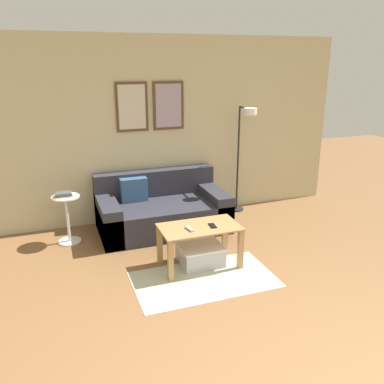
# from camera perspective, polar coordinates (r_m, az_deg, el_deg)

# --- Properties ---
(wall_back) EXTENTS (5.60, 0.09, 2.55)m
(wall_back) POSITION_cam_1_polar(r_m,az_deg,el_deg) (5.79, -5.11, 8.68)
(wall_back) COLOR #C6BC93
(wall_back) RESTS_ON ground_plane
(area_rug) EXTENTS (1.49, 0.85, 0.01)m
(area_rug) POSITION_cam_1_polar(r_m,az_deg,el_deg) (4.41, 1.71, -12.13)
(area_rug) COLOR #B2B79E
(area_rug) RESTS_ON ground_plane
(couch) EXTENTS (1.71, 0.95, 0.75)m
(couch) POSITION_cam_1_polar(r_m,az_deg,el_deg) (5.57, -4.33, -2.58)
(couch) COLOR #2D2D38
(couch) RESTS_ON ground_plane
(coffee_table) EXTENTS (0.88, 0.50, 0.48)m
(coffee_table) POSITION_cam_1_polar(r_m,az_deg,el_deg) (4.52, 1.07, -6.06)
(coffee_table) COLOR #AD7F4C
(coffee_table) RESTS_ON ground_plane
(storage_bin) EXTENTS (0.49, 0.44, 0.23)m
(storage_bin) POSITION_cam_1_polar(r_m,az_deg,el_deg) (4.68, 1.17, -8.67)
(storage_bin) COLOR #B2B2B7
(storage_bin) RESTS_ON ground_plane
(floor_lamp) EXTENTS (0.22, 0.52, 1.59)m
(floor_lamp) POSITION_cam_1_polar(r_m,az_deg,el_deg) (5.90, 7.35, 6.93)
(floor_lamp) COLOR black
(floor_lamp) RESTS_ON ground_plane
(side_table) EXTENTS (0.34, 0.34, 0.62)m
(side_table) POSITION_cam_1_polar(r_m,az_deg,el_deg) (5.33, -17.10, -3.09)
(side_table) COLOR white
(side_table) RESTS_ON ground_plane
(book_stack) EXTENTS (0.22, 0.18, 0.05)m
(book_stack) POSITION_cam_1_polar(r_m,az_deg,el_deg) (5.24, -17.54, -0.33)
(book_stack) COLOR #D8C666
(book_stack) RESTS_ON side_table
(remote_control) EXTENTS (0.06, 0.15, 0.02)m
(remote_control) POSITION_cam_1_polar(r_m,az_deg,el_deg) (4.39, -0.34, -5.22)
(remote_control) COLOR #99999E
(remote_control) RESTS_ON coffee_table
(cell_phone) EXTENTS (0.08, 0.15, 0.01)m
(cell_phone) POSITION_cam_1_polar(r_m,az_deg,el_deg) (4.49, 2.89, -4.75)
(cell_phone) COLOR black
(cell_phone) RESTS_ON coffee_table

